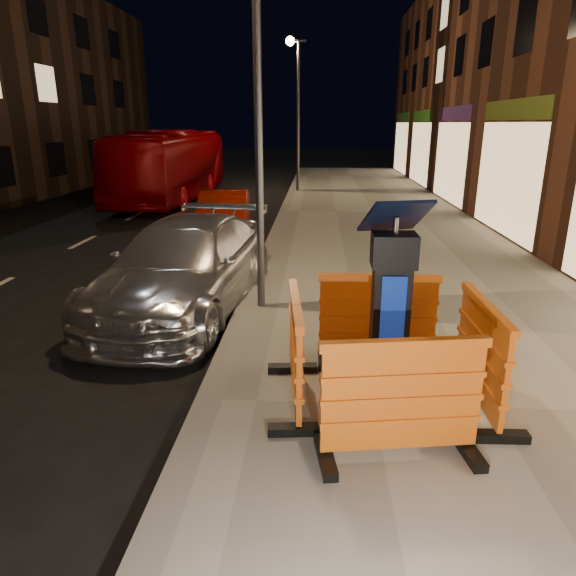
# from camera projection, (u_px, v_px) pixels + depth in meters

# --- Properties ---
(ground_plane) EXTENTS (120.00, 120.00, 0.00)m
(ground_plane) POSITION_uv_depth(u_px,v_px,m) (209.00, 411.00, 5.57)
(ground_plane) COLOR black
(ground_plane) RESTS_ON ground
(sidewalk) EXTENTS (6.00, 60.00, 0.15)m
(sidewalk) POSITION_uv_depth(u_px,v_px,m) (492.00, 414.00, 5.38)
(sidewalk) COLOR gray
(sidewalk) RESTS_ON ground
(kerb) EXTENTS (0.30, 60.00, 0.15)m
(kerb) POSITION_uv_depth(u_px,v_px,m) (209.00, 405.00, 5.54)
(kerb) COLOR slate
(kerb) RESTS_ON ground
(parking_kiosk) EXTENTS (0.68, 0.68, 2.04)m
(parking_kiosk) POSITION_uv_depth(u_px,v_px,m) (390.00, 312.00, 5.15)
(parking_kiosk) COLOR black
(parking_kiosk) RESTS_ON sidewalk
(barrier_front) EXTENTS (1.53, 0.81, 1.14)m
(barrier_front) POSITION_uv_depth(u_px,v_px,m) (401.00, 401.00, 4.39)
(barrier_front) COLOR orange
(barrier_front) RESTS_ON sidewalk
(barrier_back) EXTENTS (1.46, 0.61, 1.14)m
(barrier_back) POSITION_uv_depth(u_px,v_px,m) (377.00, 320.00, 6.19)
(barrier_back) COLOR orange
(barrier_back) RESTS_ON sidewalk
(barrier_kerbside) EXTENTS (0.73, 1.51, 1.14)m
(barrier_kerbside) POSITION_uv_depth(u_px,v_px,m) (295.00, 351.00, 5.34)
(barrier_kerbside) COLOR orange
(barrier_kerbside) RESTS_ON sidewalk
(barrier_bldgside) EXTENTS (0.63, 1.47, 1.14)m
(barrier_bldgside) POSITION_uv_depth(u_px,v_px,m) (481.00, 355.00, 5.24)
(barrier_bldgside) COLOR orange
(barrier_bldgside) RESTS_ON sidewalk
(car_silver) EXTENTS (2.61, 5.22, 1.46)m
(car_silver) POSITION_uv_depth(u_px,v_px,m) (188.00, 308.00, 8.68)
(car_silver) COLOR silver
(car_silver) RESTS_ON ground
(car_red) EXTENTS (1.64, 3.80, 1.22)m
(car_red) POSITION_uv_depth(u_px,v_px,m) (225.00, 236.00, 14.18)
(car_red) COLOR #9C1804
(car_red) RESTS_ON ground
(bus_doubledecker) EXTENTS (2.38, 9.81, 2.73)m
(bus_doubledecker) POSITION_uv_depth(u_px,v_px,m) (174.00, 199.00, 20.95)
(bus_doubledecker) COLOR #880207
(bus_doubledecker) RESTS_ON ground
(street_lamp_mid) EXTENTS (0.12, 0.12, 6.00)m
(street_lamp_mid) POSITION_uv_depth(u_px,v_px,m) (258.00, 111.00, 7.44)
(street_lamp_mid) COLOR #3F3F44
(street_lamp_mid) RESTS_ON sidewalk
(street_lamp_far) EXTENTS (0.12, 0.12, 6.00)m
(street_lamp_far) POSITION_uv_depth(u_px,v_px,m) (298.00, 119.00, 21.69)
(street_lamp_far) COLOR #3F3F44
(street_lamp_far) RESTS_ON sidewalk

